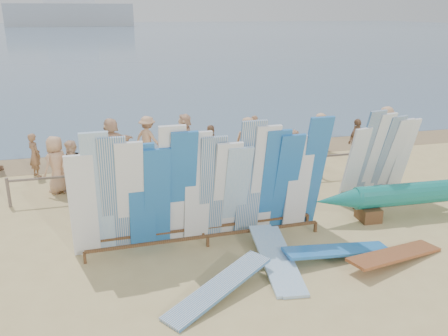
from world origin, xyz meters
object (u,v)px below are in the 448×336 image
object	(u,v)px
beachgoer_4	(211,152)
beachgoer_1	(35,155)
beachgoer_10	(357,140)
beach_chair_right	(269,170)
beachgoer_7	(255,134)
beachgoer_0	(57,164)
beachgoer_9	(320,132)
flat_board_b	(273,265)
flat_board_c	(394,261)
beachgoer_3	(148,139)
flat_board_a	(280,265)
beachgoer_5	(185,136)
outrigger_canoe	(432,193)
beachgoer_extra_0	(385,128)
beachgoer_2	(74,168)
vendor_table	(292,197)
beachgoer_11	(112,143)
side_surfboard_rack	(379,160)
stroller	(284,162)
flat_board_e	(219,296)
main_surfboard_rack	(205,190)
beachgoer_6	(247,143)
flat_board_d	(337,257)
beach_chair_left	(197,171)
beachgoer_8	(293,153)

from	to	relation	value
beachgoer_4	beachgoer_1	distance (m)	6.12
beachgoer_10	beach_chair_right	bearing A→B (deg)	-13.69
beachgoer_7	beachgoer_0	size ratio (longest dim) A/B	0.85
beachgoer_9	flat_board_b	bearing A→B (deg)	-16.25
flat_board_c	beachgoer_3	world-z (taller)	beachgoer_3
flat_board_a	beachgoer_5	world-z (taller)	beachgoer_5
outrigger_canoe	flat_board_b	xyz separation A→B (m)	(-5.30, -1.59, -0.64)
flat_board_c	beachgoer_extra_0	size ratio (longest dim) A/B	1.50
beachgoer_3	outrigger_canoe	bearing A→B (deg)	177.66
flat_board_b	beachgoer_4	xyz separation A→B (m)	(-0.02, 6.11, 0.94)
beachgoer_5	beachgoer_9	bearing A→B (deg)	111.61
beach_chair_right	beachgoer_2	distance (m)	6.46
vendor_table	beachgoer_11	distance (m)	7.11
outrigger_canoe	beachgoer_10	bearing A→B (deg)	87.01
side_surfboard_rack	beachgoer_4	world-z (taller)	side_surfboard_rack
side_surfboard_rack	outrigger_canoe	xyz separation A→B (m)	(0.92, -1.33, -0.66)
flat_board_c	beachgoer_5	distance (m)	9.74
vendor_table	stroller	world-z (taller)	vendor_table
flat_board_c	flat_board_e	bearing A→B (deg)	77.40
beachgoer_3	beachgoer_1	world-z (taller)	beachgoer_3
beachgoer_7	flat_board_a	bearing A→B (deg)	135.48
beachgoer_11	beachgoer_3	bearing A→B (deg)	-173.10
stroller	beachgoer_5	distance (m)	4.02
main_surfboard_rack	beachgoer_0	world-z (taller)	main_surfboard_rack
beachgoer_0	beachgoer_6	size ratio (longest dim) A/B	0.97
outrigger_canoe	flat_board_d	world-z (taller)	outrigger_canoe
beach_chair_left	beachgoer_0	bearing A→B (deg)	-168.02
stroller	beachgoer_6	bearing A→B (deg)	118.51
flat_board_a	flat_board_c	xyz separation A→B (m)	(2.64, -0.49, 0.00)
stroller	flat_board_e	bearing A→B (deg)	-143.84
beachgoer_2	beachgoer_3	world-z (taller)	beachgoer_3
beachgoer_8	beachgoer_10	bearing A→B (deg)	-42.82
main_surfboard_rack	beachgoer_5	bearing A→B (deg)	82.17
flat_board_b	beachgoer_1	distance (m)	9.84
flat_board_a	stroller	xyz separation A→B (m)	(2.47, 6.14, 0.39)
beach_chair_right	beachgoer_6	world-z (taller)	beachgoer_6
flat_board_c	beachgoer_10	distance (m)	7.76
flat_board_e	beachgoer_6	world-z (taller)	beachgoer_6
outrigger_canoe	flat_board_a	world-z (taller)	outrigger_canoe
beachgoer_5	beachgoer_1	world-z (taller)	beachgoer_5
flat_board_b	beachgoer_5	size ratio (longest dim) A/B	1.51
outrigger_canoe	beachgoer_10	distance (m)	5.03
flat_board_e	outrigger_canoe	bearing A→B (deg)	77.33
flat_board_e	beachgoer_4	distance (m)	7.23
side_surfboard_rack	beachgoer_3	distance (m)	8.55
flat_board_d	beachgoer_3	xyz separation A→B (m)	(-3.51, 8.72, 0.87)
vendor_table	beach_chair_left	distance (m)	3.88
beachgoer_2	beachgoer_11	bearing A→B (deg)	88.56
beachgoer_3	main_surfboard_rack	bearing A→B (deg)	137.52
flat_board_c	beachgoer_9	bearing A→B (deg)	-32.04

